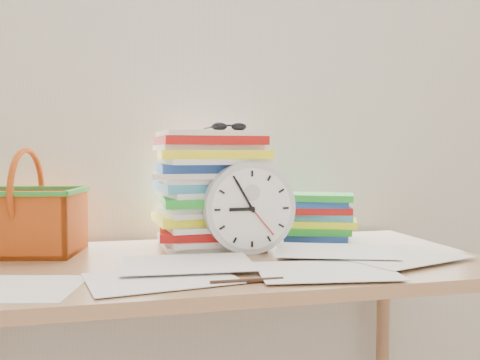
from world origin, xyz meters
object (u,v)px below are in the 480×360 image
object	(u,v)px
book_stack	(319,216)
clock	(249,208)
desk	(215,288)
basket	(27,202)
paper_stack	(212,189)

from	to	relation	value
book_stack	clock	bearing A→B (deg)	-147.14
desk	book_stack	world-z (taller)	book_stack
basket	desk	bearing A→B (deg)	-9.99
paper_stack	book_stack	size ratio (longest dim) A/B	1.37
paper_stack	basket	bearing A→B (deg)	-179.66
book_stack	paper_stack	bearing A→B (deg)	-174.22
paper_stack	basket	world-z (taller)	paper_stack
book_stack	desk	bearing A→B (deg)	-148.42
paper_stack	clock	distance (m)	0.17
paper_stack	basket	xyz separation A→B (m)	(-0.51, -0.00, -0.03)
paper_stack	clock	world-z (taller)	paper_stack
clock	book_stack	world-z (taller)	clock
desk	basket	size ratio (longest dim) A/B	4.96
desk	paper_stack	bearing A→B (deg)	80.73
paper_stack	clock	xyz separation A→B (m)	(0.07, -0.14, -0.04)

